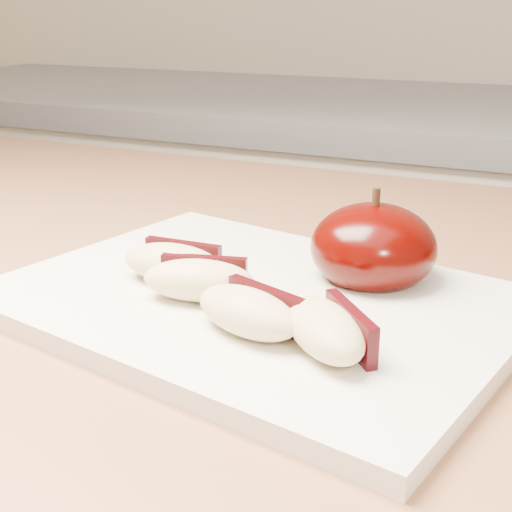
% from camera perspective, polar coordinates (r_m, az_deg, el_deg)
% --- Properties ---
extents(back_cabinet, '(2.40, 0.62, 0.94)m').
position_cam_1_polar(back_cabinet, '(1.34, 15.60, -8.72)').
color(back_cabinet, silver).
rests_on(back_cabinet, ground).
extents(cutting_board, '(0.36, 0.29, 0.01)m').
position_cam_1_polar(cutting_board, '(0.46, -0.00, -3.70)').
color(cutting_board, silver).
rests_on(cutting_board, island_counter).
extents(apple_half, '(0.10, 0.10, 0.07)m').
position_cam_1_polar(apple_half, '(0.48, 9.36, 0.67)').
color(apple_half, black).
rests_on(apple_half, cutting_board).
extents(apple_wedge_a, '(0.07, 0.04, 0.03)m').
position_cam_1_polar(apple_wedge_a, '(0.47, -6.58, -0.52)').
color(apple_wedge_a, '#CDB482').
rests_on(apple_wedge_a, cutting_board).
extents(apple_wedge_b, '(0.08, 0.05, 0.03)m').
position_cam_1_polar(apple_wedge_b, '(0.44, -4.55, -1.88)').
color(apple_wedge_b, '#CDB482').
rests_on(apple_wedge_b, cutting_board).
extents(apple_wedge_c, '(0.08, 0.06, 0.03)m').
position_cam_1_polar(apple_wedge_c, '(0.40, -0.51, -4.44)').
color(apple_wedge_c, '#CDB482').
rests_on(apple_wedge_c, cutting_board).
extents(apple_wedge_d, '(0.07, 0.07, 0.03)m').
position_cam_1_polar(apple_wedge_d, '(0.38, 5.75, -5.84)').
color(apple_wedge_d, '#CDB482').
rests_on(apple_wedge_d, cutting_board).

